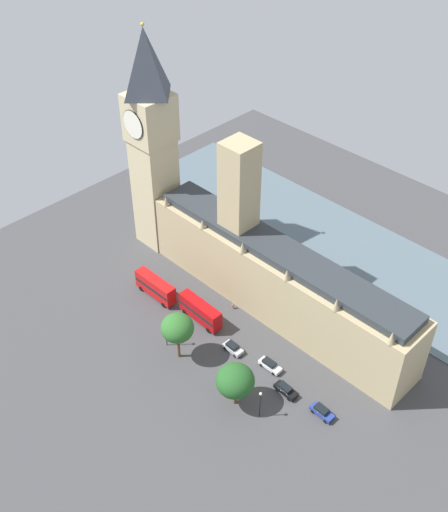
{
  "coord_description": "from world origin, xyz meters",
  "views": [
    {
      "loc": [
        73.54,
        59.86,
        92.9
      ],
      "look_at": [
        1.0,
        -12.59,
        8.89
      ],
      "focal_mm": 44.19,
      "sensor_mm": 36.0,
      "label": 1
    }
  ],
  "objects_px": {
    "clock_tower": "(152,140)",
    "car_silver_midblock": "(233,348)",
    "pedestrian_opposite_hall": "(233,306)",
    "car_black_corner": "(286,390)",
    "plane_tree_leading": "(177,328)",
    "parliament_building": "(274,274)",
    "double_decker_bus_under_trees": "(200,311)",
    "car_blue_by_river_gate": "(322,412)",
    "double_decker_bus_kerbside": "(155,287)",
    "street_lamp_slot_10": "(260,400)",
    "car_white_far_end": "(270,365)",
    "street_lamp_slot_11": "(166,328)",
    "plane_tree_near_tower": "(236,378)",
    "plane_tree_trailing": "(235,381)"
  },
  "relations": [
    {
      "from": "parliament_building",
      "to": "street_lamp_slot_11",
      "type": "bearing_deg",
      "value": -17.55
    },
    {
      "from": "parliament_building",
      "to": "car_blue_by_river_gate",
      "type": "distance_m",
      "value": 29.96
    },
    {
      "from": "clock_tower",
      "to": "double_decker_bus_under_trees",
      "type": "bearing_deg",
      "value": 66.07
    },
    {
      "from": "clock_tower",
      "to": "plane_tree_near_tower",
      "type": "relative_size",
      "value": 5.81
    },
    {
      "from": "car_blue_by_river_gate",
      "to": "street_lamp_slot_11",
      "type": "distance_m",
      "value": 33.45
    },
    {
      "from": "double_decker_bus_kerbside",
      "to": "pedestrian_opposite_hall",
      "type": "xyz_separation_m",
      "value": [
        -8.91,
        14.48,
        -1.95
      ]
    },
    {
      "from": "double_decker_bus_kerbside",
      "to": "plane_tree_trailing",
      "type": "xyz_separation_m",
      "value": [
        8.38,
        31.85,
        3.52
      ]
    },
    {
      "from": "car_blue_by_river_gate",
      "to": "car_white_far_end",
      "type": "bearing_deg",
      "value": -94.53
    },
    {
      "from": "car_white_far_end",
      "to": "plane_tree_leading",
      "type": "bearing_deg",
      "value": -55.93
    },
    {
      "from": "clock_tower",
      "to": "double_decker_bus_kerbside",
      "type": "xyz_separation_m",
      "value": [
        13.73,
        14.96,
        -24.12
      ]
    },
    {
      "from": "car_blue_by_river_gate",
      "to": "street_lamp_slot_10",
      "type": "distance_m",
      "value": 11.64
    },
    {
      "from": "double_decker_bus_under_trees",
      "to": "clock_tower",
      "type": "bearing_deg",
      "value": 67.35
    },
    {
      "from": "parliament_building",
      "to": "pedestrian_opposite_hall",
      "type": "distance_m",
      "value": 11.78
    },
    {
      "from": "parliament_building",
      "to": "double_decker_bus_under_trees",
      "type": "bearing_deg",
      "value": -29.43
    },
    {
      "from": "car_black_corner",
      "to": "plane_tree_near_tower",
      "type": "distance_m",
      "value": 10.99
    },
    {
      "from": "clock_tower",
      "to": "car_white_far_end",
      "type": "distance_m",
      "value": 53.89
    },
    {
      "from": "double_decker_bus_under_trees",
      "to": "car_silver_midblock",
      "type": "bearing_deg",
      "value": -96.01
    },
    {
      "from": "pedestrian_opposite_hall",
      "to": "plane_tree_leading",
      "type": "xyz_separation_m",
      "value": [
        16.94,
        1.9,
        7.12
      ]
    },
    {
      "from": "car_white_far_end",
      "to": "car_blue_by_river_gate",
      "type": "bearing_deg",
      "value": 82.6
    },
    {
      "from": "car_white_far_end",
      "to": "plane_tree_leading",
      "type": "distance_m",
      "value": 19.05
    },
    {
      "from": "street_lamp_slot_11",
      "to": "double_decker_bus_under_trees",
      "type": "bearing_deg",
      "value": -177.83
    },
    {
      "from": "street_lamp_slot_10",
      "to": "plane_tree_leading",
      "type": "bearing_deg",
      "value": -88.04
    },
    {
      "from": "car_white_far_end",
      "to": "plane_tree_trailing",
      "type": "xyz_separation_m",
      "value": [
        10.56,
        0.96,
        5.26
      ]
    },
    {
      "from": "car_black_corner",
      "to": "car_silver_midblock",
      "type": "bearing_deg",
      "value": -89.99
    },
    {
      "from": "double_decker_bus_kerbside",
      "to": "plane_tree_near_tower",
      "type": "distance_m",
      "value": 33.06
    },
    {
      "from": "parliament_building",
      "to": "double_decker_bus_kerbside",
      "type": "height_order",
      "value": "parliament_building"
    },
    {
      "from": "plane_tree_leading",
      "to": "plane_tree_trailing",
      "type": "height_order",
      "value": "plane_tree_leading"
    },
    {
      "from": "parliament_building",
      "to": "street_lamp_slot_10",
      "type": "bearing_deg",
      "value": 37.21
    },
    {
      "from": "double_decker_bus_under_trees",
      "to": "street_lamp_slot_11",
      "type": "xyz_separation_m",
      "value": [
        9.5,
        0.36,
        2.19
      ]
    },
    {
      "from": "double_decker_bus_under_trees",
      "to": "plane_tree_leading",
      "type": "relative_size",
      "value": 1.0
    },
    {
      "from": "double_decker_bus_kerbside",
      "to": "car_black_corner",
      "type": "bearing_deg",
      "value": -90.88
    },
    {
      "from": "car_blue_by_river_gate",
      "to": "plane_tree_leading",
      "type": "height_order",
      "value": "plane_tree_leading"
    },
    {
      "from": "double_decker_bus_under_trees",
      "to": "street_lamp_slot_11",
      "type": "distance_m",
      "value": 9.75
    },
    {
      "from": "clock_tower",
      "to": "street_lamp_slot_10",
      "type": "xyz_separation_m",
      "value": [
        21.05,
        51.89,
        -22.28
      ]
    },
    {
      "from": "clock_tower",
      "to": "plane_tree_leading",
      "type": "relative_size",
      "value": 4.91
    },
    {
      "from": "plane_tree_trailing",
      "to": "street_lamp_slot_10",
      "type": "relative_size",
      "value": 1.42
    },
    {
      "from": "pedestrian_opposite_hall",
      "to": "clock_tower",
      "type": "bearing_deg",
      "value": -26.44
    },
    {
      "from": "parliament_building",
      "to": "clock_tower",
      "type": "xyz_separation_m",
      "value": [
        1.54,
        -34.73,
        17.67
      ]
    },
    {
      "from": "clock_tower",
      "to": "car_white_far_end",
      "type": "relative_size",
      "value": 10.9
    },
    {
      "from": "parliament_building",
      "to": "car_blue_by_river_gate",
      "type": "relative_size",
      "value": 13.95
    },
    {
      "from": "car_blue_by_river_gate",
      "to": "street_lamp_slot_10",
      "type": "bearing_deg",
      "value": -42.08
    },
    {
      "from": "clock_tower",
      "to": "car_silver_midblock",
      "type": "xyz_separation_m",
      "value": [
        13.38,
        37.78,
        -25.86
      ]
    },
    {
      "from": "car_silver_midblock",
      "to": "plane_tree_near_tower",
      "type": "distance_m",
      "value": 13.59
    },
    {
      "from": "parliament_building",
      "to": "plane_tree_near_tower",
      "type": "height_order",
      "value": "parliament_building"
    },
    {
      "from": "clock_tower",
      "to": "pedestrian_opposite_hall",
      "type": "bearing_deg",
      "value": 80.7
    },
    {
      "from": "parliament_building",
      "to": "clock_tower",
      "type": "bearing_deg",
      "value": -87.45
    },
    {
      "from": "clock_tower",
      "to": "car_black_corner",
      "type": "height_order",
      "value": "clock_tower"
    },
    {
      "from": "car_silver_midblock",
      "to": "pedestrian_opposite_hall",
      "type": "bearing_deg",
      "value": -134.87
    },
    {
      "from": "plane_tree_near_tower",
      "to": "plane_tree_trailing",
      "type": "relative_size",
      "value": 0.98
    },
    {
      "from": "car_black_corner",
      "to": "plane_tree_trailing",
      "type": "distance_m",
      "value": 10.93
    }
  ]
}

